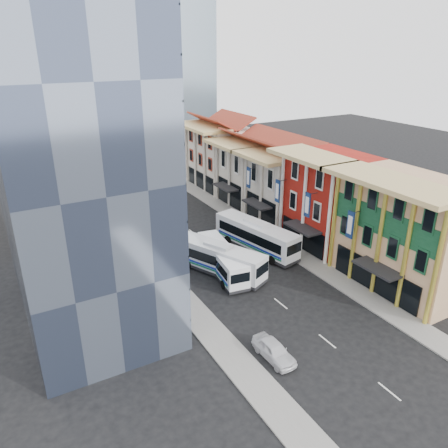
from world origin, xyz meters
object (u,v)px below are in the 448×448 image
bus_left_near (218,258)px  bus_left_far (222,259)px  office_tower (68,157)px  shophouse_tan (407,233)px  bus_right (256,236)px  sedan_left (274,350)px

bus_left_near → bus_left_far: (0.43, -0.15, -0.19)m
office_tower → bus_left_far: size_ratio=2.80×
office_tower → shophouse_tan: bearing=-24.3°
bus_left_near → bus_right: size_ratio=0.95×
office_tower → sedan_left: size_ratio=6.50×
bus_left_near → bus_right: (7.11, 2.91, 0.11)m
office_tower → bus_left_near: (14.57, -2.11, -13.09)m
bus_right → bus_left_near: bearing=-169.7°
bus_right → office_tower: bearing=170.2°
bus_left_far → bus_right: (6.67, 3.06, 0.30)m
shophouse_tan → bus_left_far: bearing=143.7°
shophouse_tan → sedan_left: 20.48m
sedan_left → bus_left_far: bearing=75.2°
office_tower → bus_left_near: bearing=-8.2°
shophouse_tan → bus_right: shophouse_tan is taller
bus_left_near → bus_left_far: bearing=-43.1°
shophouse_tan → sedan_left: shophouse_tan is taller
office_tower → bus_left_far: bearing=-8.5°
shophouse_tan → bus_left_far: shophouse_tan is taller
office_tower → bus_left_far: 20.16m
bus_left_near → office_tower: bearing=147.4°
shophouse_tan → office_tower: bearing=155.7°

